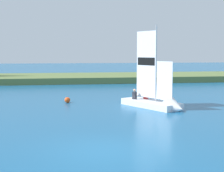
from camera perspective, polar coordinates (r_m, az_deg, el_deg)
ground_plane at (r=13.02m, az=-1.56°, el=-10.88°), size 200.00×200.00×0.00m
shore_bank at (r=43.77m, az=-6.76°, el=1.36°), size 80.00×10.11×0.74m
sailboat at (r=22.42m, az=8.16°, el=-2.82°), size 3.74×5.12×6.03m
channel_buoy at (r=24.94m, az=-7.59°, el=-2.37°), size 0.42×0.42×0.42m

